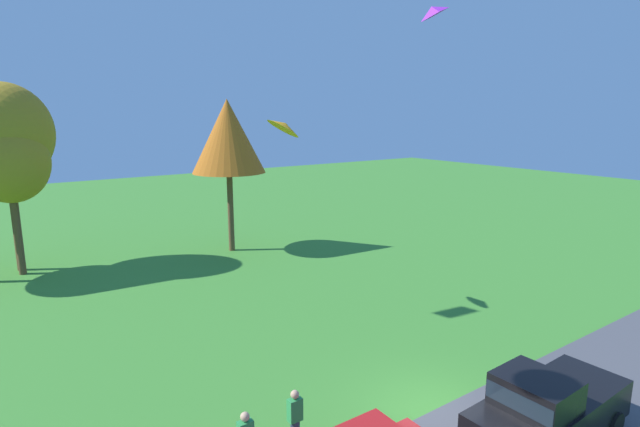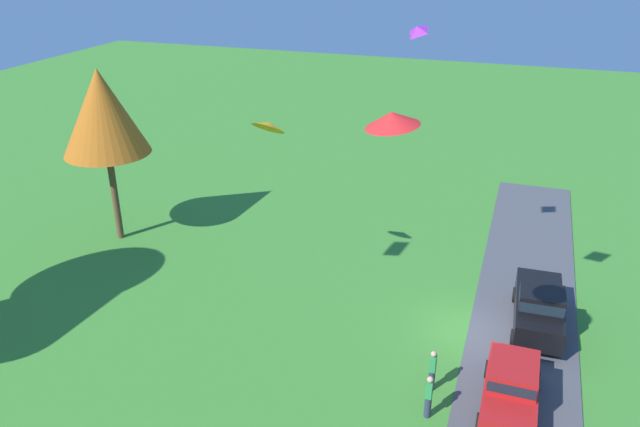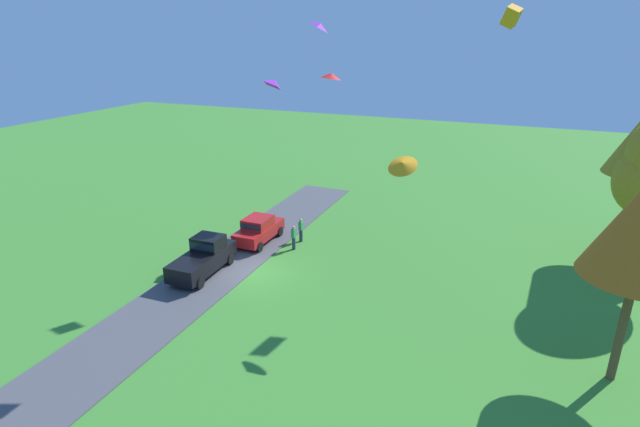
{
  "view_description": "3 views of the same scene",
  "coord_description": "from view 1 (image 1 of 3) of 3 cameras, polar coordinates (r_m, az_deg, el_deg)",
  "views": [
    {
      "loc": [
        -10.14,
        -8.64,
        8.49
      ],
      "look_at": [
        0.3,
        6.17,
        4.82
      ],
      "focal_mm": 28.0,
      "sensor_mm": 36.0,
      "label": 1
    },
    {
      "loc": [
        -22.77,
        -1.13,
        15.49
      ],
      "look_at": [
        -0.45,
        6.54,
        4.73
      ],
      "focal_mm": 35.0,
      "sensor_mm": 36.0,
      "label": 2
    },
    {
      "loc": [
        23.95,
        14.52,
        14.08
      ],
      "look_at": [
        2.92,
        5.81,
        5.7
      ],
      "focal_mm": 28.0,
      "sensor_mm": 36.0,
      "label": 3
    }
  ],
  "objects": [
    {
      "name": "kite_diamond_high_left",
      "position": [
        18.3,
        12.6,
        21.65
      ],
      "size": [
        1.06,
        1.04,
        0.6
      ],
      "primitive_type": "pyramid",
      "rotation": [
        0.47,
        0.0,
        4.13
      ],
      "color": "purple"
    },
    {
      "name": "tree_far_right",
      "position": [
        31.02,
        -32.37,
        7.72
      ],
      "size": [
        4.77,
        4.77,
        10.08
      ],
      "color": "brown",
      "rests_on": "ground"
    },
    {
      "name": "ground_plane",
      "position": [
        15.8,
        13.0,
        -21.38
      ],
      "size": [
        120.0,
        120.0,
        0.0
      ],
      "primitive_type": "plane",
      "color": "#3D842D"
    },
    {
      "name": "person_on_lawn",
      "position": [
        13.62,
        -2.87,
        -22.55
      ],
      "size": [
        0.36,
        0.24,
        1.71
      ],
      "color": "#2D334C",
      "rests_on": "ground"
    },
    {
      "name": "car_pickup_near_entrance",
      "position": [
        14.75,
        24.42,
        -19.71
      ],
      "size": [
        5.06,
        2.17,
        2.14
      ],
      "color": "black",
      "rests_on": "ground"
    },
    {
      "name": "tree_far_left",
      "position": [
        30.24,
        -31.96,
        4.95
      ],
      "size": [
        3.85,
        3.85,
        8.13
      ],
      "color": "brown",
      "rests_on": "ground"
    },
    {
      "name": "kite_delta_near_flag",
      "position": [
        20.86,
        -4.1,
        9.95
      ],
      "size": [
        1.68,
        1.73,
        0.97
      ],
      "primitive_type": "cone",
      "rotation": [
        -0.53,
        0.0,
        4.5
      ],
      "color": "orange"
    },
    {
      "name": "tree_center_back",
      "position": [
        30.82,
        -10.47,
        8.63
      ],
      "size": [
        4.41,
        4.41,
        9.32
      ],
      "color": "brown",
      "rests_on": "ground"
    }
  ]
}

